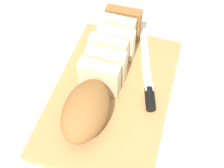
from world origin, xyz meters
TOP-DOWN VIEW (x-y plane):
  - ground_plane at (0.00, 0.00)m, footprint 3.00×3.00m
  - cutting_board at (0.00, 0.00)m, footprint 0.42×0.28m
  - bread_loaf at (0.01, 0.03)m, footprint 0.36×0.11m
  - bread_knife at (0.03, -0.08)m, footprint 0.26×0.09m
  - crumb_near_knife at (-0.02, -0.02)m, footprint 0.01×0.01m
  - crumb_near_loaf at (0.02, 0.07)m, footprint 0.01×0.01m
  - crumb_stray_left at (-0.06, 0.04)m, footprint 0.00×0.00m
  - crumb_stray_right at (-0.05, 0.01)m, footprint 0.00×0.00m

SIDE VIEW (x-z plane):
  - ground_plane at x=0.00m, z-range 0.00..0.00m
  - cutting_board at x=0.00m, z-range 0.00..0.02m
  - crumb_stray_right at x=-0.05m, z-range 0.02..0.03m
  - crumb_stray_left at x=-0.06m, z-range 0.02..0.03m
  - crumb_near_knife at x=-0.02m, z-range 0.02..0.03m
  - crumb_near_loaf at x=0.02m, z-range 0.02..0.03m
  - bread_knife at x=0.03m, z-range 0.02..0.04m
  - bread_loaf at x=0.01m, z-range 0.02..0.11m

